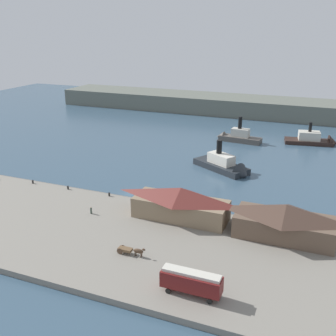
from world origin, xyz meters
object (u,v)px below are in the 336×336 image
at_px(ferry_shed_east_terminal, 181,203).
at_px(ferry_approaching_west, 236,137).
at_px(ferry_shed_customs_shed, 285,221).
at_px(pedestrian_near_cart, 91,210).
at_px(horse_cart, 130,250).
at_px(street_tram, 191,281).
at_px(ferry_moored_east, 315,140).
at_px(ferry_approaching_east, 226,166).
at_px(mooring_post_center_west, 68,188).
at_px(mooring_post_east, 33,182).
at_px(mooring_post_center_east, 109,194).

bearing_deg(ferry_shed_east_terminal, ferry_approaching_west, 93.06).
bearing_deg(ferry_shed_customs_shed, pedestrian_near_cart, -172.49).
bearing_deg(horse_cart, ferry_shed_east_terminal, 79.27).
distance_m(street_tram, ferry_moored_east, 102.72).
height_order(street_tram, ferry_approaching_west, ferry_approaching_west).
bearing_deg(ferry_approaching_east, mooring_post_center_west, -136.73).
bearing_deg(street_tram, ferry_approaching_west, 98.80).
xyz_separation_m(ferry_shed_east_terminal, horse_cart, (-3.34, -17.65, -2.73)).
xyz_separation_m(street_tram, mooring_post_east, (-54.90, 28.66, -1.95)).
distance_m(horse_cart, ferry_moored_east, 98.98).
distance_m(mooring_post_east, mooring_post_center_east, 23.34).
bearing_deg(ferry_approaching_east, street_tram, -80.84).
relative_size(ferry_shed_customs_shed, horse_cart, 3.55).
bearing_deg(mooring_post_center_west, street_tram, -33.38).
bearing_deg(horse_cart, ferry_approaching_east, 85.32).
xyz_separation_m(street_tram, ferry_approaching_west, (-14.60, 94.34, -1.81)).
relative_size(street_tram, ferry_approaching_west, 0.56).
distance_m(pedestrian_near_cart, mooring_post_center_east, 10.25).
xyz_separation_m(horse_cart, ferry_approaching_east, (4.42, 53.99, -0.52)).
distance_m(ferry_shed_east_terminal, ferry_approaching_east, 36.50).
xyz_separation_m(pedestrian_near_cart, mooring_post_east, (-24.53, 9.87, -0.32)).
bearing_deg(street_tram, horse_cart, 154.62).
relative_size(ferry_shed_east_terminal, mooring_post_east, 23.47).
xyz_separation_m(pedestrian_near_cart, ferry_approaching_east, (20.58, 41.93, -0.36)).
bearing_deg(street_tram, pedestrian_near_cart, 148.24).
relative_size(horse_cart, ferry_approaching_east, 0.28).
height_order(pedestrian_near_cart, mooring_post_center_east, pedestrian_near_cart).
distance_m(street_tram, pedestrian_near_cart, 35.75).
bearing_deg(ferry_moored_east, mooring_post_center_east, -121.56).
bearing_deg(ferry_shed_customs_shed, mooring_post_center_west, 175.31).
xyz_separation_m(mooring_post_center_west, ferry_moored_east, (56.91, 73.05, -0.21)).
height_order(mooring_post_center_east, ferry_approaching_west, ferry_approaching_west).
distance_m(ferry_shed_customs_shed, ferry_approaching_west, 74.74).
bearing_deg(mooring_post_east, pedestrian_near_cart, -21.91).
bearing_deg(mooring_post_center_west, pedestrian_near_cart, -36.86).
xyz_separation_m(ferry_shed_east_terminal, street_tram, (10.86, -24.39, -1.26)).
distance_m(ferry_shed_east_terminal, street_tram, 26.73).
distance_m(ferry_shed_east_terminal, mooring_post_center_east, 21.44).
relative_size(street_tram, ferry_moored_east, 0.51).
xyz_separation_m(horse_cart, pedestrian_near_cart, (-16.16, 12.06, -0.17)).
bearing_deg(street_tram, ferry_approaching_east, 99.16).
bearing_deg(horse_cart, pedestrian_near_cart, 143.28).
relative_size(horse_cart, pedestrian_near_cart, 3.32).
distance_m(pedestrian_near_cart, mooring_post_east, 26.44).
bearing_deg(ferry_moored_east, horse_cart, -106.07).
distance_m(mooring_post_center_east, ferry_moored_east, 85.52).
relative_size(ferry_shed_customs_shed, ferry_moored_east, 1.03).
distance_m(street_tram, horse_cart, 15.79).
distance_m(mooring_post_center_west, mooring_post_east, 11.19).
relative_size(pedestrian_near_cart, ferry_moored_east, 0.09).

